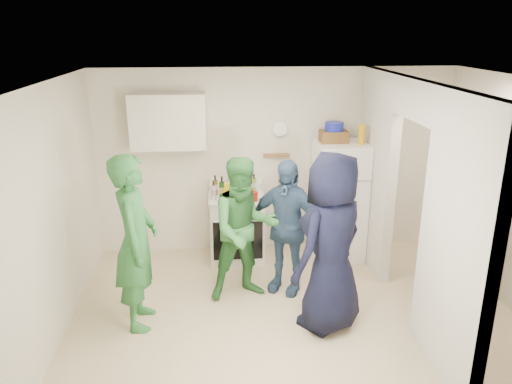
# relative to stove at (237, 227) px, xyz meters

# --- Properties ---
(floor) EXTENTS (4.80, 4.80, 0.00)m
(floor) POSITION_rel_stove_xyz_m (0.55, -1.37, -0.44)
(floor) COLOR beige
(floor) RESTS_ON ground
(wall_back) EXTENTS (4.80, 0.00, 4.80)m
(wall_back) POSITION_rel_stove_xyz_m (0.55, 0.33, 0.81)
(wall_back) COLOR silver
(wall_back) RESTS_ON floor
(wall_front) EXTENTS (4.80, 0.00, 4.80)m
(wall_front) POSITION_rel_stove_xyz_m (0.55, -3.07, 0.81)
(wall_front) COLOR silver
(wall_front) RESTS_ON floor
(wall_left) EXTENTS (0.00, 3.40, 3.40)m
(wall_left) POSITION_rel_stove_xyz_m (-1.85, -1.37, 0.81)
(wall_left) COLOR silver
(wall_left) RESTS_ON floor
(ceiling) EXTENTS (4.80, 4.80, 0.00)m
(ceiling) POSITION_rel_stove_xyz_m (0.55, -1.37, 2.06)
(ceiling) COLOR white
(ceiling) RESTS_ON wall_back
(partition_pier_back) EXTENTS (0.12, 1.20, 2.50)m
(partition_pier_back) POSITION_rel_stove_xyz_m (1.75, -0.27, 0.81)
(partition_pier_back) COLOR silver
(partition_pier_back) RESTS_ON floor
(partition_pier_front) EXTENTS (0.12, 1.20, 2.50)m
(partition_pier_front) POSITION_rel_stove_xyz_m (1.75, -2.47, 0.81)
(partition_pier_front) COLOR silver
(partition_pier_front) RESTS_ON floor
(partition_header) EXTENTS (0.12, 1.00, 0.40)m
(partition_header) POSITION_rel_stove_xyz_m (1.75, -1.37, 1.86)
(partition_header) COLOR silver
(partition_header) RESTS_ON partition_pier_back
(stove) EXTENTS (0.73, 0.61, 0.88)m
(stove) POSITION_rel_stove_xyz_m (0.00, 0.00, 0.00)
(stove) COLOR white
(stove) RESTS_ON floor
(upper_cabinet) EXTENTS (0.95, 0.34, 0.70)m
(upper_cabinet) POSITION_rel_stove_xyz_m (-0.85, 0.15, 1.41)
(upper_cabinet) COLOR silver
(upper_cabinet) RESTS_ON wall_back
(fridge) EXTENTS (0.65, 0.63, 1.57)m
(fridge) POSITION_rel_stove_xyz_m (1.36, -0.03, 0.35)
(fridge) COLOR white
(fridge) RESTS_ON floor
(wicker_basket) EXTENTS (0.35, 0.25, 0.15)m
(wicker_basket) POSITION_rel_stove_xyz_m (1.26, 0.02, 1.21)
(wicker_basket) COLOR brown
(wicker_basket) RESTS_ON fridge
(blue_bowl) EXTENTS (0.24, 0.24, 0.11)m
(blue_bowl) POSITION_rel_stove_xyz_m (1.26, 0.02, 1.34)
(blue_bowl) COLOR #162099
(blue_bowl) RESTS_ON wicker_basket
(yellow_cup_stack_top) EXTENTS (0.09, 0.09, 0.25)m
(yellow_cup_stack_top) POSITION_rel_stove_xyz_m (1.58, -0.13, 1.26)
(yellow_cup_stack_top) COLOR gold
(yellow_cup_stack_top) RESTS_ON fridge
(wall_clock) EXTENTS (0.22, 0.02, 0.22)m
(wall_clock) POSITION_rel_stove_xyz_m (0.60, 0.31, 1.26)
(wall_clock) COLOR white
(wall_clock) RESTS_ON wall_back
(spice_shelf) EXTENTS (0.35, 0.08, 0.03)m
(spice_shelf) POSITION_rel_stove_xyz_m (0.55, 0.28, 0.91)
(spice_shelf) COLOR olive
(spice_shelf) RESTS_ON wall_back
(nook_window) EXTENTS (0.03, 0.70, 0.80)m
(nook_window) POSITION_rel_stove_xyz_m (2.93, -1.17, 1.21)
(nook_window) COLOR black
(nook_window) RESTS_ON wall_right
(nook_window_frame) EXTENTS (0.04, 0.76, 0.86)m
(nook_window_frame) POSITION_rel_stove_xyz_m (2.92, -1.17, 1.21)
(nook_window_frame) COLOR white
(nook_window_frame) RESTS_ON wall_right
(nook_valance) EXTENTS (0.04, 0.82, 0.18)m
(nook_valance) POSITION_rel_stove_xyz_m (2.89, -1.17, 1.56)
(nook_valance) COLOR white
(nook_valance) RESTS_ON wall_right
(yellow_cup_stack_stove) EXTENTS (0.09, 0.09, 0.25)m
(yellow_cup_stack_stove) POSITION_rel_stove_xyz_m (-0.12, -0.22, 0.56)
(yellow_cup_stack_stove) COLOR yellow
(yellow_cup_stack_stove) RESTS_ON stove
(red_cup) EXTENTS (0.09, 0.09, 0.12)m
(red_cup) POSITION_rel_stove_xyz_m (0.22, -0.20, 0.50)
(red_cup) COLOR #AB140B
(red_cup) RESTS_ON stove
(person_green_left) EXTENTS (0.44, 0.67, 1.84)m
(person_green_left) POSITION_rel_stove_xyz_m (-1.08, -1.49, 0.48)
(person_green_left) COLOR #317B3F
(person_green_left) RESTS_ON floor
(person_green_center) EXTENTS (0.92, 0.79, 1.66)m
(person_green_center) POSITION_rel_stove_xyz_m (0.04, -1.02, 0.39)
(person_green_center) COLOR #3A853D
(person_green_center) RESTS_ON floor
(person_denim) EXTENTS (1.01, 0.81, 1.60)m
(person_denim) POSITION_rel_stove_xyz_m (0.53, -0.91, 0.36)
(person_denim) COLOR #324C6F
(person_denim) RESTS_ON floor
(person_navy) EXTENTS (1.08, 1.04, 1.86)m
(person_navy) POSITION_rel_stove_xyz_m (0.87, -1.70, 0.49)
(person_navy) COLOR black
(person_navy) RESTS_ON floor
(person_nook) EXTENTS (0.68, 1.14, 1.74)m
(person_nook) POSITION_rel_stove_xyz_m (2.33, -1.24, 0.43)
(person_nook) COLOR black
(person_nook) RESTS_ON floor
(bottle_a) EXTENTS (0.07, 0.07, 0.26)m
(bottle_a) POSITION_rel_stove_xyz_m (-0.27, 0.10, 0.57)
(bottle_a) COLOR brown
(bottle_a) RESTS_ON stove
(bottle_b) EXTENTS (0.07, 0.07, 0.30)m
(bottle_b) POSITION_rel_stove_xyz_m (-0.19, -0.09, 0.59)
(bottle_b) COLOR #184818
(bottle_b) RESTS_ON stove
(bottle_c) EXTENTS (0.07, 0.07, 0.27)m
(bottle_c) POSITION_rel_stove_xyz_m (-0.08, 0.14, 0.58)
(bottle_c) COLOR silver
(bottle_c) RESTS_ON stove
(bottle_d) EXTENTS (0.08, 0.08, 0.28)m
(bottle_d) POSITION_rel_stove_xyz_m (0.02, -0.07, 0.58)
(bottle_d) COLOR brown
(bottle_d) RESTS_ON stove
(bottle_e) EXTENTS (0.08, 0.08, 0.30)m
(bottle_e) POSITION_rel_stove_xyz_m (0.08, 0.19, 0.59)
(bottle_e) COLOR silver
(bottle_e) RESTS_ON stove
(bottle_f) EXTENTS (0.07, 0.07, 0.30)m
(bottle_f) POSITION_rel_stove_xyz_m (0.17, 0.01, 0.59)
(bottle_f) COLOR #153B1D
(bottle_f) RESTS_ON stove
(bottle_g) EXTENTS (0.07, 0.07, 0.25)m
(bottle_g) POSITION_rel_stove_xyz_m (0.24, 0.16, 0.56)
(bottle_g) COLOR olive
(bottle_g) RESTS_ON stove
(bottle_h) EXTENTS (0.07, 0.07, 0.25)m
(bottle_h) POSITION_rel_stove_xyz_m (-0.30, -0.10, 0.56)
(bottle_h) COLOR silver
(bottle_h) RESTS_ON stove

